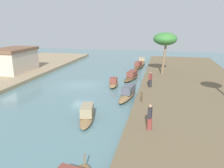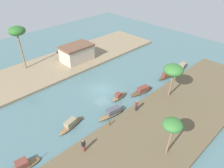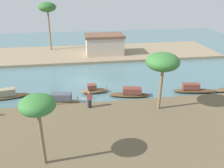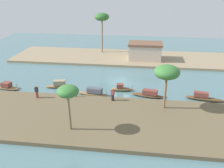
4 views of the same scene
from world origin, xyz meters
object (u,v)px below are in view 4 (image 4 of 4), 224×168
(sampan_upstream_small, at_px, (93,93))
(sampan_with_tall_canopy, at_px, (122,88))
(sampan_with_red_awning, at_px, (60,85))
(sampan_midstream, at_px, (7,87))
(sampan_foreground, at_px, (148,94))
(palm_tree_left_near, at_px, (68,92))
(palm_tree_left_far, at_px, (167,73))
(riverside_building, at_px, (145,51))
(palm_tree_right_tall, at_px, (102,18))
(sampan_near_left_bank, at_px, (204,98))
(person_on_near_bank, at_px, (37,92))
(mooring_post, at_px, (76,94))
(person_by_mooring, at_px, (113,95))

(sampan_upstream_small, distance_m, sampan_with_tall_canopy, 4.43)
(sampan_with_red_awning, bearing_deg, sampan_midstream, -179.90)
(sampan_foreground, xyz_separation_m, palm_tree_left_near, (-8.23, -10.40, 4.43))
(sampan_with_red_awning, distance_m, palm_tree_left_near, 13.82)
(palm_tree_left_far, height_order, riverside_building, palm_tree_left_far)
(palm_tree_right_tall, xyz_separation_m, riverside_building, (9.47, -4.59, -5.70))
(sampan_with_tall_canopy, bearing_deg, sampan_near_left_bank, -12.95)
(palm_tree_left_far, bearing_deg, person_on_near_bank, 177.17)
(sampan_near_left_bank, distance_m, sampan_upstream_small, 15.21)
(person_on_near_bank, distance_m, mooring_post, 5.32)
(sampan_near_left_bank, distance_m, riverside_building, 19.10)
(sampan_upstream_small, bearing_deg, person_on_near_bank, -152.13)
(sampan_near_left_bank, distance_m, person_on_near_bank, 22.68)
(palm_tree_left_near, bearing_deg, person_on_near_bank, 133.30)
(mooring_post, relative_size, palm_tree_left_far, 0.16)
(sampan_foreground, xyz_separation_m, palm_tree_right_tall, (-10.23, 21.57, 7.44))
(sampan_foreground, relative_size, sampan_near_left_bank, 0.90)
(sampan_foreground, relative_size, sampan_upstream_small, 1.00)
(palm_tree_left_near, height_order, palm_tree_right_tall, palm_tree_right_tall)
(palm_tree_left_near, bearing_deg, sampan_with_tall_canopy, 70.15)
(sampan_near_left_bank, relative_size, mooring_post, 5.73)
(sampan_midstream, height_order, person_on_near_bank, person_on_near_bank)
(sampan_with_red_awning, xyz_separation_m, mooring_post, (3.64, -3.87, 0.47))
(sampan_upstream_small, relative_size, sampan_with_tall_canopy, 1.41)
(sampan_midstream, xyz_separation_m, person_on_near_bank, (6.19, -3.22, 0.88))
(person_by_mooring, height_order, palm_tree_left_near, palm_tree_left_near)
(person_on_near_bank, bearing_deg, sampan_upstream_small, 25.21)
(palm_tree_left_near, bearing_deg, riverside_building, 74.74)
(sampan_near_left_bank, xyz_separation_m, sampan_upstream_small, (-15.20, -0.51, 0.05))
(person_on_near_bank, xyz_separation_m, mooring_post, (5.21, 1.00, -0.36))
(person_by_mooring, xyz_separation_m, palm_tree_left_near, (-3.53, -7.72, 3.68))
(sampan_near_left_bank, bearing_deg, palm_tree_left_near, -136.99)
(sampan_foreground, xyz_separation_m, person_on_near_bank, (-14.98, -3.24, 0.84))
(sampan_midstream, relative_size, palm_tree_left_far, 0.74)
(palm_tree_left_far, bearing_deg, sampan_near_left_bank, 35.21)
(mooring_post, relative_size, palm_tree_right_tall, 0.11)
(sampan_with_red_awning, height_order, mooring_post, mooring_post)
(sampan_upstream_small, xyz_separation_m, sampan_with_tall_canopy, (3.81, 2.26, -0.10))
(palm_tree_left_far, bearing_deg, mooring_post, 171.09)
(sampan_midstream, height_order, mooring_post, mooring_post)
(sampan_midstream, relative_size, person_by_mooring, 2.44)
(palm_tree_left_near, bearing_deg, palm_tree_right_tall, 93.58)
(mooring_post, bearing_deg, sampan_with_red_awning, 133.22)
(mooring_post, distance_m, palm_tree_left_near, 9.19)
(sampan_with_red_awning, relative_size, sampan_midstream, 1.11)
(mooring_post, bearing_deg, sampan_midstream, 168.98)
(person_by_mooring, bearing_deg, sampan_with_tall_canopy, 102.80)
(sampan_foreground, height_order, person_by_mooring, person_by_mooring)
(sampan_upstream_small, bearing_deg, sampan_midstream, -174.37)
(sampan_with_red_awning, bearing_deg, sampan_foreground, -18.83)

